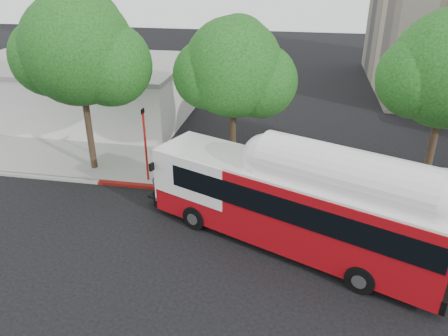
{
  "coord_description": "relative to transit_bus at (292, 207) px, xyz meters",
  "views": [
    {
      "loc": [
        2.46,
        -15.54,
        11.09
      ],
      "look_at": [
        -0.92,
        3.0,
        1.97
      ],
      "focal_mm": 35.0,
      "sensor_mm": 36.0,
      "label": 1
    }
  ],
  "objects": [
    {
      "name": "sidewalk",
      "position": [
        -2.45,
        6.38,
        -1.77
      ],
      "size": [
        60.0,
        5.0,
        0.15
      ],
      "primitive_type": "cube",
      "color": "gray",
      "rests_on": "ground"
    },
    {
      "name": "curb_strip",
      "position": [
        -2.45,
        3.78,
        -1.77
      ],
      "size": [
        60.0,
        0.3,
        0.15
      ],
      "primitive_type": "cube",
      "color": "gray",
      "rests_on": "ground"
    },
    {
      "name": "low_commercial_bldg",
      "position": [
        -16.45,
        13.88,
        0.31
      ],
      "size": [
        16.2,
        10.2,
        4.25
      ],
      "color": "silver",
      "rests_on": "ground"
    },
    {
      "name": "street_tree_mid",
      "position": [
        -3.05,
        5.94,
        4.06
      ],
      "size": [
        5.75,
        5.0,
        8.62
      ],
      "color": "#2D2116",
      "rests_on": "ground"
    },
    {
      "name": "ground",
      "position": [
        -2.45,
        -0.12,
        -1.84
      ],
      "size": [
        120.0,
        120.0,
        0.0
      ],
      "primitive_type": "plane",
      "color": "black",
      "rests_on": "ground"
    },
    {
      "name": "transit_bus",
      "position": [
        0.0,
        0.0,
        0.0
      ],
      "size": [
        13.15,
        7.35,
        3.94
      ],
      "rotation": [
        0.0,
        0.0,
        -0.41
      ],
      "color": "#9F0B11",
      "rests_on": "ground"
    },
    {
      "name": "signal_pole",
      "position": [
        -7.85,
        4.42,
        0.3
      ],
      "size": [
        0.12,
        0.4,
        4.18
      ],
      "color": "red",
      "rests_on": "ground"
    },
    {
      "name": "red_curb_segment",
      "position": [
        -5.45,
        3.78,
        -1.76
      ],
      "size": [
        10.0,
        0.32,
        0.16
      ],
      "primitive_type": "cube",
      "color": "maroon",
      "rests_on": "ground"
    },
    {
      "name": "street_tree_left",
      "position": [
        -10.98,
        5.44,
        4.76
      ],
      "size": [
        6.67,
        5.8,
        9.74
      ],
      "color": "#2D2116",
      "rests_on": "ground"
    }
  ]
}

